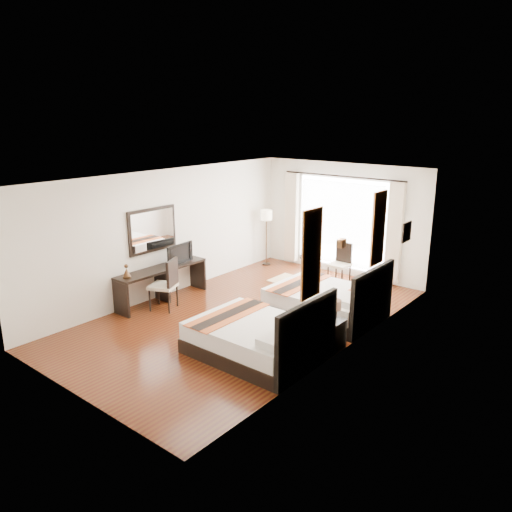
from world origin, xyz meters
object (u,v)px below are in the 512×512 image
Objects in this scene: bed_near at (259,338)px; side_table at (310,268)px; nightstand at (328,335)px; desk_chair at (164,294)px; console_desk at (162,284)px; floor_lamp at (266,219)px; bed_far at (328,301)px; table_lamp at (335,306)px; television at (177,253)px; fruit_bowl at (309,255)px; window_chair at (340,271)px; vase at (324,319)px.

side_table is (-1.53, 3.90, -0.01)m from bed_near.
desk_chair is at bearing -171.10° from nightstand.
nightstand is 3.74m from side_table.
console_desk is 3.68m from floor_lamp.
table_lamp is at bearing -54.34° from bed_far.
desk_chair is (-3.62, -0.71, -0.41)m from table_lamp.
television reaches higher than desk_chair.
television is at bearing 87.48° from console_desk.
desk_chair reaches higher than fruit_bowl.
bed_far is at bearing 25.25° from console_desk.
window_chair is at bearing 21.04° from side_table.
desk_chair is (0.40, -0.29, -0.05)m from console_desk.
table_lamp is 0.16× the size of console_desk.
floor_lamp is (0.07, 3.57, 0.88)m from console_desk.
vase is at bearing -52.86° from fruit_bowl.
television is at bearing -120.69° from fruit_bowl.
table_lamp is 2.46× the size of vase.
bed_near is 6.00× the size of table_lamp.
table_lamp is at bearing 6.06° from console_desk.
bed_far reaches higher than window_chair.
bed_far is 2.14m from window_chair.
floor_lamp reaches higher than television.
bed_near is 0.97× the size of console_desk.
bed_near is at bearing 11.66° from window_chair.
fruit_bowl is at bearing 127.14° from vase.
bed_far is 2.73× the size of television.
side_table is (-2.32, 2.80, -0.44)m from table_lamp.
fruit_bowl is (1.59, -0.34, -0.63)m from floor_lamp.
fruit_bowl is at bearing 128.33° from nightstand.
floor_lamp reaches higher than fruit_bowl.
bed_far is 1.96× the size of desk_chair.
table_lamp is at bearing 81.98° from nightstand.
vase is 3.62m from desk_chair.
television reaches higher than vase.
television is at bearing -121.23° from side_table.
bed_far is at bearing -47.93° from side_table.
console_desk is at bearing -34.23° from window_chair.
table_lamp reaches higher than side_table.
floor_lamp is (-3.16, 2.04, 0.95)m from bed_far.
desk_chair is 0.72× the size of floor_lamp.
floor_lamp reaches higher than table_lamp.
floor_lamp is at bearing 88.83° from console_desk.
vase is 0.74× the size of fruit_bowl.
vase is at bearing 48.57° from bed_near.
bed_far is 1.42m from table_lamp.
vase reaches higher than side_table.
floor_lamp reaches higher than console_desk.
television reaches higher than nightstand.
television is 0.80× the size of window_chair.
television is 0.72× the size of desk_chair.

